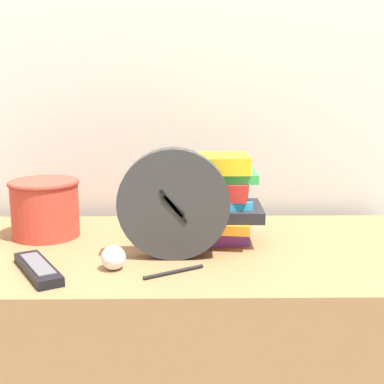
% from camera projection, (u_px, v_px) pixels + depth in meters
% --- Properties ---
extents(wall_back, '(6.00, 0.04, 2.40)m').
position_uv_depth(wall_back, '(168.00, 48.00, 1.54)').
color(wall_back, beige).
rests_on(wall_back, ground_plane).
extents(desk, '(1.27, 0.60, 0.72)m').
position_uv_depth(desk, '(167.00, 383.00, 1.35)').
color(desk, olive).
rests_on(desk, ground_plane).
extents(desk_clock, '(0.25, 0.05, 0.25)m').
position_uv_depth(desk_clock, '(174.00, 204.00, 1.18)').
color(desk_clock, '#333333').
rests_on(desk_clock, desk).
extents(book_stack, '(0.26, 0.22, 0.22)m').
position_uv_depth(book_stack, '(207.00, 199.00, 1.32)').
color(book_stack, '#7A3899').
rests_on(book_stack, desk).
extents(basket, '(0.18, 0.18, 0.15)m').
position_uv_depth(basket, '(45.00, 206.00, 1.36)').
color(basket, '#C63D2D').
rests_on(basket, desk).
extents(tv_remote, '(0.14, 0.20, 0.02)m').
position_uv_depth(tv_remote, '(38.00, 269.00, 1.11)').
color(tv_remote, black).
rests_on(tv_remote, desk).
extents(crumpled_paper_ball, '(0.05, 0.05, 0.05)m').
position_uv_depth(crumpled_paper_ball, '(113.00, 258.00, 1.13)').
color(crumpled_paper_ball, white).
rests_on(crumpled_paper_ball, desk).
extents(pen, '(0.12, 0.08, 0.01)m').
position_uv_depth(pen, '(174.00, 272.00, 1.11)').
color(pen, black).
rests_on(pen, desk).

